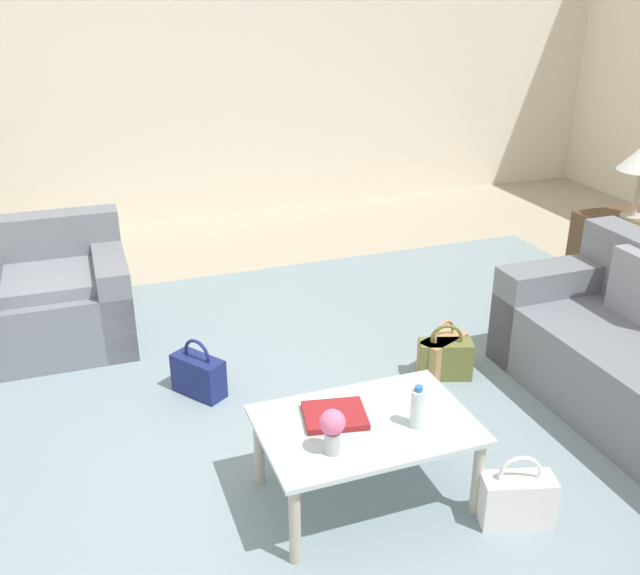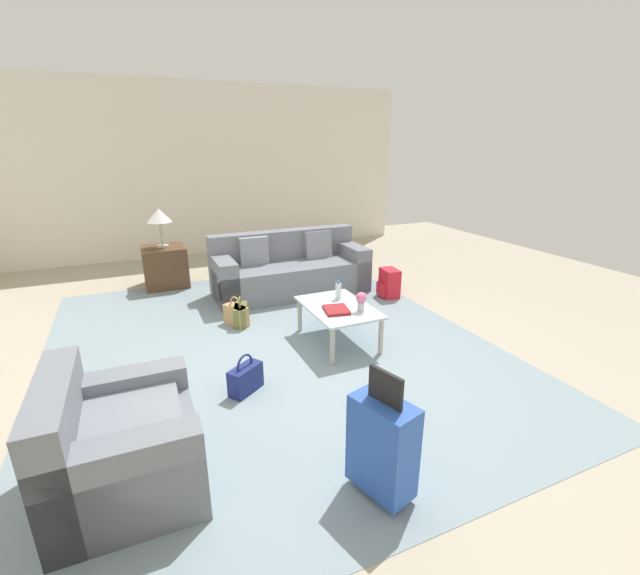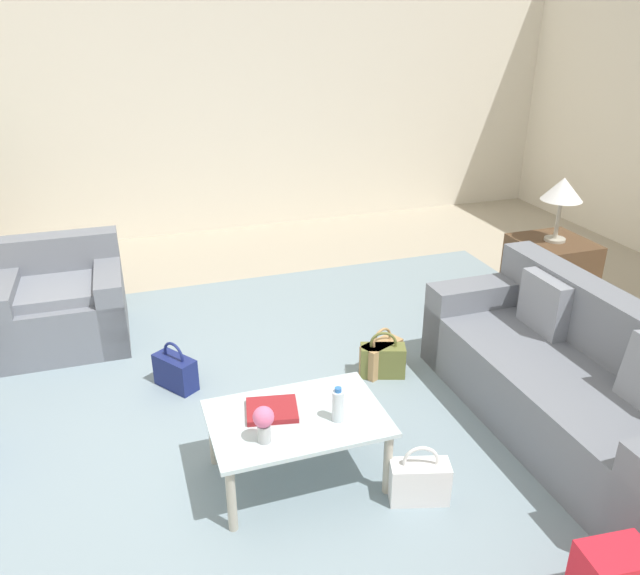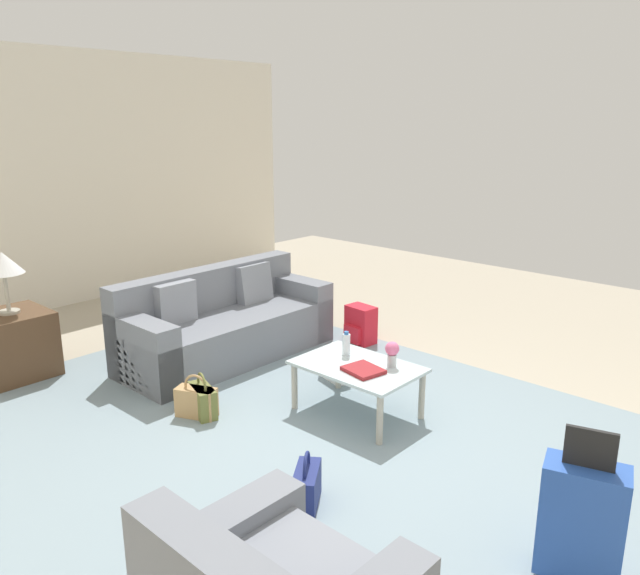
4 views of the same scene
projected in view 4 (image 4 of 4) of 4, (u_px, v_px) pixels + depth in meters
ground_plane at (356, 455)px, 4.38m from camera, size 12.00×12.00×0.00m
wall_right at (20, 184)px, 7.25m from camera, size 0.12×8.00×3.10m
area_rug at (276, 436)px, 4.63m from camera, size 5.20×4.40×0.01m
couch at (223, 326)px, 6.15m from camera, size 0.85×2.15×0.86m
coffee_table at (357, 371)px, 4.90m from camera, size 0.96×0.64×0.42m
water_bottle at (346, 344)px, 5.06m from camera, size 0.06×0.06×0.20m
coffee_table_book at (363, 370)px, 4.75m from camera, size 0.32×0.29×0.03m
flower_vase at (392, 352)px, 4.82m from camera, size 0.11×0.11×0.21m
side_table at (14, 344)px, 5.66m from camera, size 0.61×0.61×0.60m
table_lamp at (3, 265)px, 5.47m from camera, size 0.35×0.35×0.56m
suitcase_blue at (581, 519)px, 3.11m from camera, size 0.45×0.32×0.85m
handbag_olive at (203, 400)px, 4.94m from camera, size 0.35×0.24×0.36m
handbag_white at (335, 366)px, 5.61m from camera, size 0.35×0.22×0.36m
handbag_tan at (196, 401)px, 4.91m from camera, size 0.35×0.26×0.36m
handbag_navy at (307, 486)px, 3.78m from camera, size 0.30×0.34×0.36m
backpack_red at (360, 325)px, 6.52m from camera, size 0.32×0.27×0.40m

